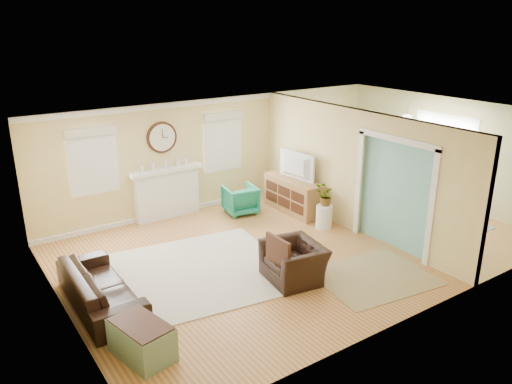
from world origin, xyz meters
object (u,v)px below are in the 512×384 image
sofa (100,287)px  eames_chair (294,262)px  credenza (293,195)px  green_chair (240,200)px  dining_table (410,207)px

sofa → eames_chair: bearing=-108.7°
credenza → sofa: bearing=-163.0°
green_chair → credenza: credenza is taller
credenza → dining_table: 2.66m
green_chair → credenza: (1.09, -0.61, 0.07)m
eames_chair → credenza: (2.04, 2.60, 0.07)m
sofa → eames_chair: 3.21m
green_chair → eames_chair: bearing=82.5°
eames_chair → credenza: size_ratio=0.62×
eames_chair → sofa: bearing=-100.8°
green_chair → dining_table: size_ratio=0.43×
eames_chair → credenza: credenza is taller
sofa → credenza: bearing=-72.6°
green_chair → dining_table: 3.87m
sofa → green_chair: size_ratio=2.99×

